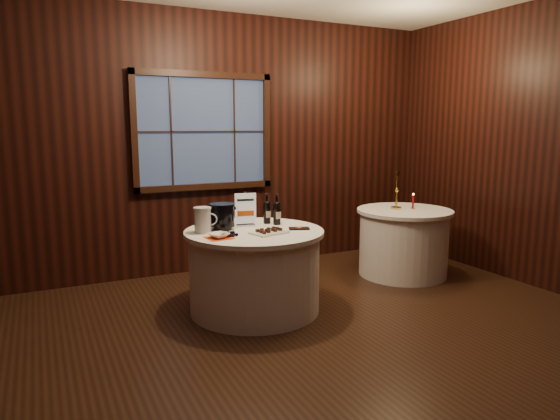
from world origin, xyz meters
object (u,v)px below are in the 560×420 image
main_table (255,270)px  port_bottle_right (277,211)px  port_bottle_left (267,210)px  sign_stand (246,215)px  red_candle (413,203)px  chocolate_plate (269,232)px  grape_bunch (231,234)px  cracker_bowl (219,235)px  glass_pitcher (203,220)px  chocolate_box (299,228)px  brass_candlestick (397,195)px  side_table (403,242)px  ice_bucket (222,216)px

main_table → port_bottle_right: bearing=25.3°
port_bottle_left → sign_stand: bearing=-172.4°
port_bottle_left → red_candle: size_ratio=1.62×
chocolate_plate → grape_bunch: (-0.35, 0.04, 0.00)m
port_bottle_left → cracker_bowl: 0.77m
main_table → port_bottle_left: port_bottle_left is taller
port_bottle_right → glass_pitcher: size_ratio=1.31×
chocolate_box → red_candle: 1.77m
main_table → glass_pitcher: 0.68m
main_table → glass_pitcher: (-0.45, 0.10, 0.50)m
chocolate_plate → brass_candlestick: bearing=17.0°
side_table → port_bottle_left: bearing=-178.0°
side_table → red_candle: red_candle is taller
chocolate_plate → grape_bunch: chocolate_plate is taller
chocolate_plate → sign_stand: bearing=98.8°
chocolate_plate → grape_bunch: size_ratio=1.91×
port_bottle_right → chocolate_plate: port_bottle_right is taller
red_candle → grape_bunch: bearing=-169.4°
main_table → red_candle: bearing=7.7°
chocolate_box → glass_pitcher: size_ratio=0.82×
sign_stand → ice_bucket: 0.25m
chocolate_plate → side_table: bearing=14.4°
ice_bucket → glass_pitcher: 0.21m
port_bottle_right → red_candle: size_ratio=1.64×
port_bottle_right → grape_bunch: (-0.59, -0.30, -0.11)m
ice_bucket → red_candle: 2.36m
port_bottle_right → grape_bunch: 0.67m
sign_stand → cracker_bowl: bearing=-125.9°
main_table → cracker_bowl: 0.60m
brass_candlestick → glass_pitcher: bearing=-173.5°
sign_stand → chocolate_plate: bearing=-70.6°
side_table → cracker_bowl: size_ratio=6.52×
main_table → port_bottle_right: (0.30, 0.14, 0.51)m
chocolate_plate → brass_candlestick: size_ratio=0.83×
chocolate_plate → glass_pitcher: glass_pitcher is taller
main_table → sign_stand: size_ratio=3.89×
brass_candlestick → red_candle: brass_candlestick is taller
ice_bucket → chocolate_plate: 0.48m
port_bottle_right → brass_candlestick: bearing=8.4°
glass_pitcher → ice_bucket: bearing=37.1°
chocolate_box → brass_candlestick: brass_candlestick is taller
chocolate_box → grape_bunch: bearing=-157.4°
side_table → chocolate_box: size_ratio=5.77×
grape_bunch → glass_pitcher: 0.32m
port_bottle_left → chocolate_box: 0.43m
port_bottle_left → ice_bucket: size_ratio=1.23×
sign_stand → port_bottle_right: 0.31m
cracker_bowl → ice_bucket: bearing=65.7°
port_bottle_left → grape_bunch: 0.67m
cracker_bowl → chocolate_plate: bearing=-2.8°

